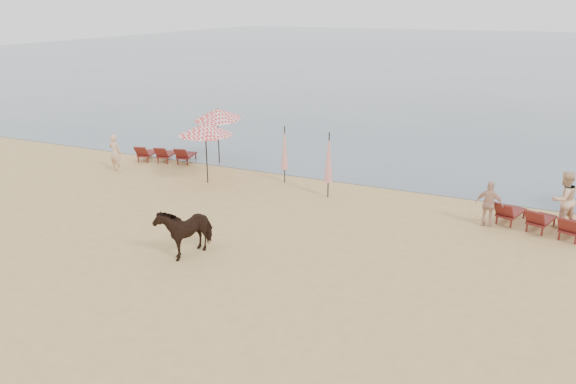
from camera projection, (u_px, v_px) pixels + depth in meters
name	position (u px, v px, depth m)	size (l,w,h in m)	color
ground	(212.00, 284.00, 15.30)	(120.00, 120.00, 0.00)	tan
sea	(495.00, 53.00, 84.20)	(160.00, 140.00, 0.06)	#51606B
lounger_cluster_left	(165.00, 154.00, 26.82)	(2.85, 2.06, 0.57)	#5B1615
lounger_cluster_right	(539.00, 219.00, 18.73)	(3.03, 2.32, 0.59)	#5B1615
umbrella_open_left_a	(205.00, 129.00, 23.11)	(2.27, 2.27, 2.58)	black
umbrella_open_left_b	(217.00, 114.00, 25.96)	(2.14, 2.19, 2.73)	black
umbrella_closed_left	(285.00, 148.00, 23.39)	(0.30, 0.30, 2.44)	black
umbrella_closed_right	(329.00, 158.00, 21.57)	(0.32, 0.32, 2.61)	black
cow	(185.00, 229.00, 16.96)	(0.84, 1.84, 1.55)	black
beachgoer_left	(115.00, 153.00, 25.25)	(0.62, 0.41, 1.70)	#DBAB89
beachgoer_right_a	(563.00, 199.00, 18.88)	(0.96, 0.75, 1.97)	#E2B68D
beachgoer_right_b	(489.00, 204.00, 18.98)	(0.93, 0.39, 1.59)	tan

